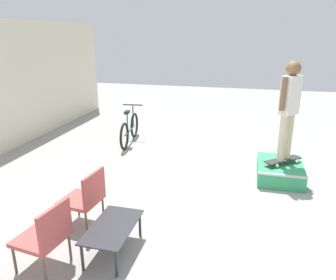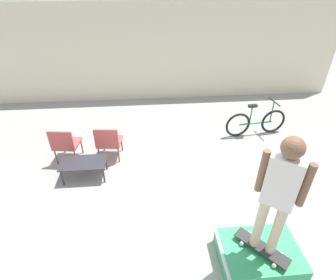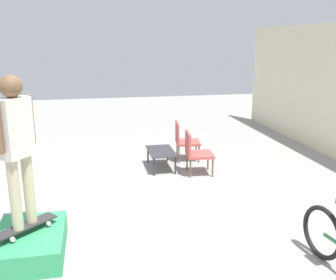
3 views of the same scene
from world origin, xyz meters
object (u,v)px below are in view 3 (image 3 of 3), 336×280
(skate_ramp_box, at_px, (30,243))
(patio_chair_left, at_px, (184,139))
(skateboard_on_ramp, at_px, (26,226))
(person_skater, at_px, (16,139))
(coffee_table, at_px, (161,153))
(patio_chair_right, at_px, (195,151))

(skate_ramp_box, relative_size, patio_chair_left, 1.35)
(skateboard_on_ramp, height_order, person_skater, person_skater)
(person_skater, relative_size, coffee_table, 1.98)
(skate_ramp_box, distance_m, patio_chair_left, 4.41)
(patio_chair_right, bearing_deg, patio_chair_left, 5.72)
(skate_ramp_box, height_order, coffee_table, coffee_table)
(person_skater, bearing_deg, skateboard_on_ramp, 152.62)
(skate_ramp_box, bearing_deg, coffee_table, 142.74)
(person_skater, xyz_separation_m, coffee_table, (-2.89, 2.24, -1.15))
(coffee_table, bearing_deg, patio_chair_left, 128.55)
(person_skater, bearing_deg, skate_ramp_box, 111.72)
(skateboard_on_ramp, bearing_deg, patio_chair_left, -171.29)
(skate_ramp_box, bearing_deg, patio_chair_right, 130.85)
(coffee_table, height_order, patio_chair_left, patio_chair_left)
(patio_chair_left, bearing_deg, skate_ramp_box, 147.80)
(person_skater, bearing_deg, patio_chair_left, 175.92)
(skateboard_on_ramp, distance_m, patio_chair_right, 3.74)
(skateboard_on_ramp, relative_size, patio_chair_right, 0.85)
(skateboard_on_ramp, height_order, patio_chair_right, patio_chair_right)
(coffee_table, relative_size, patio_chair_right, 1.08)
(person_skater, relative_size, patio_chair_left, 2.13)
(skate_ramp_box, distance_m, person_skater, 1.34)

